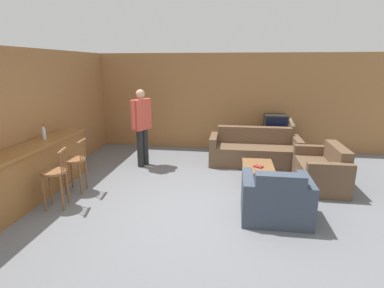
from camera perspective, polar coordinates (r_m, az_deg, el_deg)
name	(u,v)px	position (r m, az deg, el deg)	size (l,w,h in m)	color
ground_plane	(191,206)	(5.14, -0.21, -11.73)	(24.00, 24.00, 0.00)	slate
wall_back	(210,102)	(8.32, 3.49, 7.98)	(9.40, 0.08, 2.60)	#9E6B3D
wall_left	(56,113)	(7.07, -24.51, 5.43)	(0.08, 8.69, 2.60)	#9E6B3D
bar_counter	(34,171)	(5.98, -27.82, -4.60)	(0.55, 2.73, 0.96)	brown
bar_chair_near	(55,176)	(5.38, -24.62, -5.58)	(0.48, 0.48, 0.99)	brown
bar_chair_mid	(75,164)	(5.89, -21.32, -3.49)	(0.44, 0.44, 0.99)	brown
couch_far	(254,151)	(7.25, 11.74, -1.36)	(2.08, 0.86, 0.85)	brown
armchair_near	(276,200)	(4.80, 15.66, -10.21)	(1.02, 0.82, 0.83)	#384251
loveseat_right	(322,171)	(6.34, 23.50, -4.70)	(0.79, 1.34, 0.82)	brown
coffee_table	(258,168)	(6.10, 12.46, -4.47)	(0.60, 0.94, 0.37)	brown
tv_unit	(274,145)	(8.19, 15.32, -0.10)	(1.06, 0.55, 0.51)	#513823
tv	(275,125)	(8.07, 15.58, 3.50)	(0.56, 0.49, 0.54)	black
bottle	(44,132)	(6.20, -26.39, 1.99)	(0.07, 0.07, 0.27)	silver
book_on_table	(258,167)	(5.97, 12.52, -4.21)	(0.20, 0.19, 0.03)	maroon
table_lamp	(291,122)	(8.11, 18.27, 3.99)	(0.26, 0.26, 0.48)	brown
person_by_window	(142,124)	(6.90, -9.57, 3.82)	(0.37, 0.58, 1.77)	black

